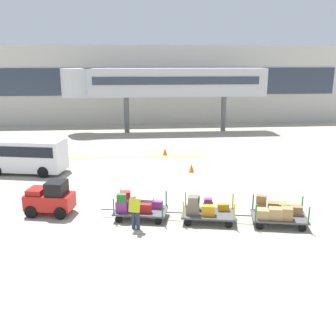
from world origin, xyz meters
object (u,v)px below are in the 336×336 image
object	(u,v)px
baggage_tug	(50,198)
baggage_cart_middle	(205,210)
baggage_handler	(135,210)
safety_cone_near	(191,168)
baggage_cart_lead	(137,206)
baggage_cart_tail	(277,212)
shuttle_van	(25,153)
safety_cone_far	(165,151)

from	to	relation	value
baggage_tug	baggage_cart_middle	bearing A→B (deg)	-11.80
baggage_handler	safety_cone_near	size ratio (longest dim) A/B	2.84
baggage_cart_lead	baggage_handler	world-z (taller)	baggage_handler
baggage_cart_lead	baggage_cart_tail	xyz separation A→B (m)	(5.92, -1.23, 0.01)
baggage_cart_middle	shuttle_van	size ratio (longest dim) A/B	0.61
baggage_cart_middle	baggage_cart_tail	bearing A→B (deg)	-11.36
baggage_tug	shuttle_van	world-z (taller)	shuttle_van
baggage_tug	safety_cone_far	xyz separation A→B (m)	(6.12, 10.96, -0.48)
baggage_cart_middle	shuttle_van	world-z (taller)	shuttle_van
baggage_cart_tail	baggage_cart_middle	bearing A→B (deg)	168.64
safety_cone_near	safety_cone_far	xyz separation A→B (m)	(-1.28, 4.71, 0.00)
baggage_cart_tail	baggage_handler	xyz separation A→B (m)	(-6.03, -0.02, 0.31)
baggage_cart_lead	shuttle_van	world-z (taller)	shuttle_van
baggage_tug	baggage_cart_middle	xyz separation A→B (m)	(6.86, -1.43, -0.21)
baggage_tug	safety_cone_near	world-z (taller)	baggage_tug
baggage_cart_tail	shuttle_van	bearing A→B (deg)	144.34
baggage_tug	baggage_cart_middle	size ratio (longest dim) A/B	0.74
baggage_handler	safety_cone_far	size ratio (longest dim) A/B	2.84
baggage_handler	safety_cone_far	bearing A→B (deg)	79.97
baggage_cart_middle	baggage_handler	distance (m)	3.12
shuttle_van	safety_cone_near	size ratio (longest dim) A/B	9.27
safety_cone_near	shuttle_van	bearing A→B (deg)	175.31
baggage_handler	safety_cone_far	xyz separation A→B (m)	(2.30, 13.01, -0.59)
safety_cone_far	baggage_cart_tail	bearing A→B (deg)	-73.99
safety_cone_near	baggage_cart_tail	bearing A→B (deg)	-73.56
baggage_cart_tail	safety_cone_far	distance (m)	13.52
baggage_handler	safety_cone_near	bearing A→B (deg)	66.61
safety_cone_far	safety_cone_near	bearing A→B (deg)	-74.76
safety_cone_far	baggage_tug	bearing A→B (deg)	-119.18
shuttle_van	safety_cone_far	size ratio (longest dim) A/B	9.27
baggage_cart_lead	shuttle_van	size ratio (longest dim) A/B	0.61
baggage_cart_middle	baggage_tug	bearing A→B (deg)	168.20
baggage_cart_tail	safety_cone_far	world-z (taller)	baggage_cart_tail
baggage_tug	baggage_cart_tail	world-z (taller)	baggage_tug
safety_cone_far	shuttle_van	bearing A→B (deg)	-156.67
baggage_cart_lead	safety_cone_near	world-z (taller)	baggage_cart_lead
baggage_tug	baggage_cart_tail	distance (m)	10.05
shuttle_van	safety_cone_near	xyz separation A→B (m)	(10.26, -0.84, -0.96)
baggage_cart_middle	safety_cone_near	bearing A→B (deg)	85.93
baggage_cart_middle	shuttle_van	bearing A→B (deg)	138.77
baggage_cart_tail	safety_cone_near	world-z (taller)	baggage_cart_tail
baggage_cart_lead	baggage_tug	bearing A→B (deg)	168.39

